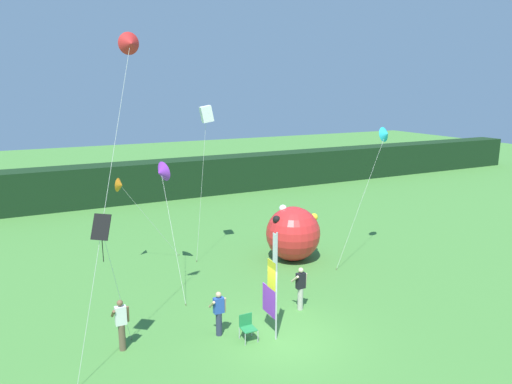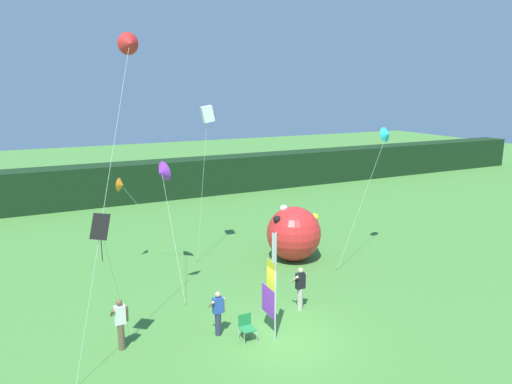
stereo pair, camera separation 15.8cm
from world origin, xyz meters
name	(u,v)px [view 1 (the left image)]	position (x,y,z in m)	size (l,w,h in m)	color
ground_plane	(285,339)	(0.00, 0.00, 0.00)	(120.00, 120.00, 0.00)	#478438
distant_treeline	(136,182)	(0.00, 22.74, 1.47)	(80.00, 2.40, 2.94)	black
banner_flag	(272,286)	(-0.29, 0.40, 1.86)	(0.06, 1.03, 3.87)	#B7B7BC
person_near_banner	(219,312)	(-1.94, 1.26, 0.87)	(0.55, 0.48, 1.63)	#2D334C
person_mid_field	(121,323)	(-5.17, 1.80, 0.96)	(0.55, 0.48, 1.78)	brown
person_far_left	(301,287)	(1.65, 1.65, 0.93)	(0.55, 0.48, 1.74)	#B7B2A3
inflatable_balloon	(293,233)	(4.20, 6.49, 1.37)	(2.73, 2.73, 2.80)	red
folding_chair	(247,326)	(-1.18, 0.56, 0.51)	(0.51, 0.51, 0.89)	#BCBCC1
kite_cyan_delta_0	(386,135)	(8.59, 5.12, 6.25)	(3.69, 1.10, 6.68)	brown
kite_black_diamond_1	(103,233)	(-5.63, 1.22, 4.28)	(1.21, 1.48, 4.86)	brown
kite_white_box_2	(206,115)	(0.63, 8.89, 7.24)	(1.29, 0.89, 7.69)	brown
kite_purple_delta_3	(161,172)	(-2.12, 7.43, 4.84)	(0.73, 3.99, 5.32)	brown
kite_red_delta_4	(130,46)	(-4.24, 2.46, 9.78)	(2.94, 2.44, 10.21)	brown
kite_orange_delta_5	(120,185)	(-3.65, 8.98, 4.10)	(3.16, 0.99, 4.45)	brown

